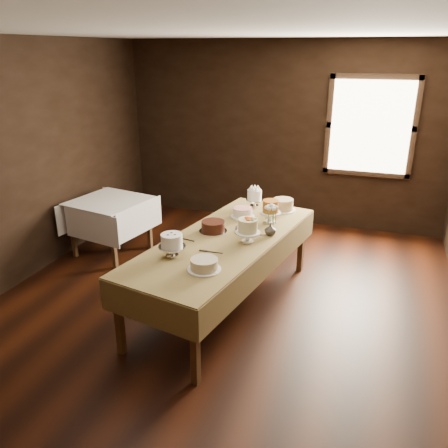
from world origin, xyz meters
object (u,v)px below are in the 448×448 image
Objects in this scene: cake_swirl at (172,246)px; flower_vase at (270,229)px; cake_speckled at (283,205)px; cake_server_c at (237,228)px; cake_lattice at (243,213)px; cake_server_e at (188,240)px; cake_server_a at (215,253)px; cake_server_d at (260,235)px; side_table at (110,206)px; cake_meringue at (254,199)px; cake_caramel at (270,213)px; cake_flowers at (248,232)px; cake_cream at (204,265)px; display_table at (225,243)px; cake_chocolate at (213,227)px.

flower_vase is at bearing 46.83° from cake_swirl.
cake_speckled reaches higher than cake_server_c.
cake_server_e is at bearing -111.83° from cake_lattice.
cake_server_a is at bearing 29.48° from cake_swirl.
cake_server_d is (-0.07, -0.86, -0.06)m from cake_speckled.
cake_server_c is at bearing -15.03° from side_table.
side_table is 1.93m from cake_lattice.
flower_vase is (0.40, -0.84, -0.04)m from cake_meringue.
cake_caramel is at bearing 59.78° from cake_server_d.
cake_flowers reaches higher than side_table.
cake_cream is at bearing -38.70° from side_table.
cake_server_d is at bearing 30.29° from display_table.
cake_flowers reaches higher than flower_vase.
cake_cream is at bearing -87.56° from cake_lattice.
cake_server_d is at bearing -92.27° from cake_caramel.
cake_swirl is 1.02m from cake_server_d.
cake_speckled is 1.08m from cake_flowers.
cake_speckled reaches higher than flower_vase.
display_table is 0.68m from cake_lattice.
cake_chocolate is 0.73m from cake_swirl.
cake_chocolate is at bearing 158.89° from cake_server_d.
side_table is 2.29m from cake_server_a.
cake_server_e is at bearing -131.35° from cake_caramel.
cake_flowers is (-0.09, -0.62, -0.00)m from cake_caramel.
cake_chocolate is 1.38× the size of cake_server_c.
flower_vase is (0.09, -0.37, -0.05)m from cake_caramel.
display_table is at bearing 175.40° from cake_flowers.
cake_swirl is at bearing -119.73° from cake_caramel.
cake_lattice is 1.29m from cake_swirl.
cake_server_c is at bearing 91.29° from cake_cream.
cake_meringue is 1.70m from cake_swirl.
display_table is at bearing -36.57° from cake_chocolate.
cake_speckled is 1.43m from cake_server_e.
side_table is at bearing 165.68° from flower_vase.
display_table is 8.88× the size of cake_cream.
cake_speckled is 1.41× the size of cake_server_d.
cake_server_e is (-0.37, 0.20, 0.00)m from cake_server_a.
cake_lattice is 1.17× the size of cake_server_a.
cake_meringue reaches higher than cake_server_a.
cake_swirl is 0.43m from cake_cream.
cake_swirl is 1.20× the size of cake_server_d.
cake_cream is at bearing -110.80° from flower_vase.
cake_lattice is at bearing 134.84° from flower_vase.
cake_speckled is at bearing 5.50° from side_table.
display_table is 8.09× the size of cake_speckled.
cake_server_d and cake_server_e have the same top height.
cake_server_c and cake_server_d have the same top height.
cake_chocolate is (-0.57, -0.92, -0.01)m from cake_speckled.
cake_chocolate is at bearing 143.43° from display_table.
flower_vase reaches higher than cake_server_a.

